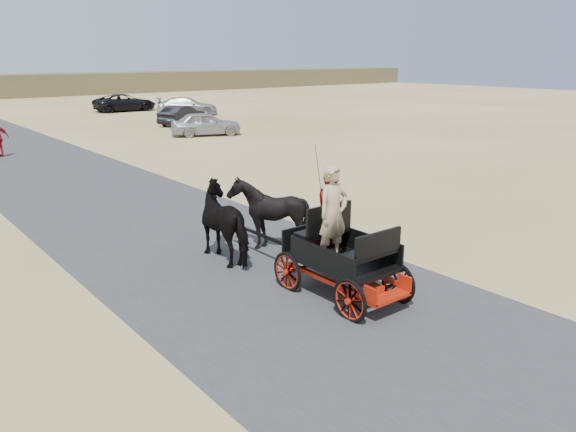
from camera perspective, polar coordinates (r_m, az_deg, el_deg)
ground at (r=9.85m, az=5.77°, el=-10.42°), size 140.00×140.00×0.00m
road at (r=9.84m, az=5.77°, el=-10.40°), size 6.00×140.00×0.01m
carriage at (r=10.64m, az=5.43°, el=-6.21°), size 1.30×2.40×0.72m
horse_left at (r=12.39m, az=-6.05°, el=-0.61°), size 0.91×2.01×1.70m
horse_right at (r=12.99m, az=-1.97°, el=0.25°), size 1.37×1.54×1.70m
driver_man at (r=10.13m, az=4.60°, el=0.21°), size 0.66×0.43×1.80m
passenger_woman at (r=10.88m, az=4.53°, el=0.70°), size 0.77×0.60×1.58m
car_a at (r=32.48m, az=-8.35°, el=9.27°), size 4.24×2.88×1.34m
car_b at (r=37.93m, az=-10.74°, el=10.03°), size 3.95×2.95×1.24m
car_c at (r=44.35m, az=-10.20°, el=10.93°), size 4.87×3.99×1.33m
car_d at (r=48.54m, az=-16.23°, el=11.00°), size 5.02×2.42×1.38m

